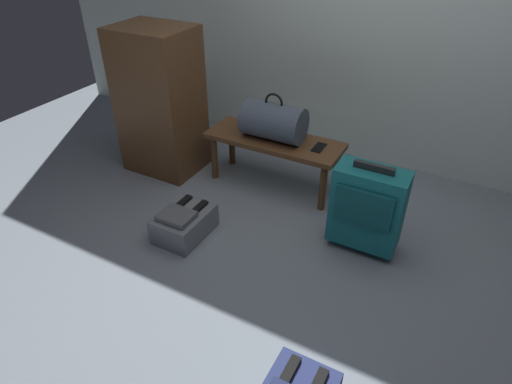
{
  "coord_description": "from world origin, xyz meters",
  "views": [
    {
      "loc": [
        0.79,
        -1.72,
        1.81
      ],
      "look_at": [
        -0.32,
        0.33,
        0.25
      ],
      "focal_mm": 30.59,
      "sensor_mm": 36.0,
      "label": 1
    }
  ],
  "objects_px": {
    "suitcase_upright_teal": "(367,207)",
    "side_cabinet": "(160,102)",
    "bench": "(274,146)",
    "duffel_bag_slate": "(273,121)",
    "cell_phone": "(319,147)",
    "backpack_grey": "(184,223)"
  },
  "relations": [
    {
      "from": "duffel_bag_slate",
      "to": "backpack_grey",
      "type": "height_order",
      "value": "duffel_bag_slate"
    },
    {
      "from": "suitcase_upright_teal",
      "to": "side_cabinet",
      "type": "xyz_separation_m",
      "value": [
        -1.7,
        0.23,
        0.24
      ]
    },
    {
      "from": "backpack_grey",
      "to": "side_cabinet",
      "type": "distance_m",
      "value": 1.04
    },
    {
      "from": "backpack_grey",
      "to": "bench",
      "type": "bearing_deg",
      "value": 74.25
    },
    {
      "from": "duffel_bag_slate",
      "to": "side_cabinet",
      "type": "distance_m",
      "value": 0.89
    },
    {
      "from": "backpack_grey",
      "to": "cell_phone",
      "type": "bearing_deg",
      "value": 55.63
    },
    {
      "from": "bench",
      "to": "side_cabinet",
      "type": "relative_size",
      "value": 0.91
    },
    {
      "from": "cell_phone",
      "to": "suitcase_upright_teal",
      "type": "distance_m",
      "value": 0.63
    },
    {
      "from": "cell_phone",
      "to": "backpack_grey",
      "type": "height_order",
      "value": "cell_phone"
    },
    {
      "from": "bench",
      "to": "duffel_bag_slate",
      "type": "distance_m",
      "value": 0.19
    },
    {
      "from": "cell_phone",
      "to": "suitcase_upright_teal",
      "type": "bearing_deg",
      "value": -40.71
    },
    {
      "from": "bench",
      "to": "side_cabinet",
      "type": "distance_m",
      "value": 0.93
    },
    {
      "from": "cell_phone",
      "to": "side_cabinet",
      "type": "bearing_deg",
      "value": -171.98
    },
    {
      "from": "side_cabinet",
      "to": "duffel_bag_slate",
      "type": "bearing_deg",
      "value": 10.16
    },
    {
      "from": "suitcase_upright_teal",
      "to": "side_cabinet",
      "type": "bearing_deg",
      "value": 172.12
    },
    {
      "from": "suitcase_upright_teal",
      "to": "backpack_grey",
      "type": "height_order",
      "value": "suitcase_upright_teal"
    },
    {
      "from": "duffel_bag_slate",
      "to": "cell_phone",
      "type": "bearing_deg",
      "value": 2.54
    },
    {
      "from": "bench",
      "to": "duffel_bag_slate",
      "type": "xyz_separation_m",
      "value": [
        -0.01,
        0.0,
        0.19
      ]
    },
    {
      "from": "duffel_bag_slate",
      "to": "cell_phone",
      "type": "relative_size",
      "value": 3.06
    },
    {
      "from": "cell_phone",
      "to": "suitcase_upright_teal",
      "type": "relative_size",
      "value": 0.24
    },
    {
      "from": "duffel_bag_slate",
      "to": "bench",
      "type": "bearing_deg",
      "value": -0.0
    },
    {
      "from": "bench",
      "to": "suitcase_upright_teal",
      "type": "relative_size",
      "value": 1.68
    }
  ]
}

